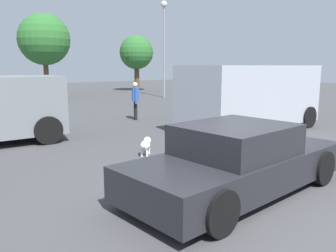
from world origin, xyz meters
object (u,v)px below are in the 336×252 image
(van_white, at_px, (251,95))
(light_post_mid, at_px, (164,33))
(sedan_foreground, at_px, (237,161))
(pedestrian, at_px, (135,98))
(dog, at_px, (146,145))

(van_white, relative_size, light_post_mid, 0.80)
(sedan_foreground, height_order, light_post_mid, light_post_mid)
(sedan_foreground, relative_size, pedestrian, 2.91)
(van_white, height_order, pedestrian, van_white)
(dog, distance_m, pedestrian, 5.77)
(sedan_foreground, bearing_deg, light_post_mid, 52.64)
(dog, bearing_deg, van_white, -36.91)
(sedan_foreground, xyz_separation_m, light_post_mid, (10.09, 15.46, 3.83))
(sedan_foreground, distance_m, van_white, 6.22)
(light_post_mid, bearing_deg, sedan_foreground, -123.13)
(van_white, bearing_deg, light_post_mid, -114.10)
(sedan_foreground, bearing_deg, van_white, 32.88)
(dog, bearing_deg, pedestrian, 15.69)
(dog, height_order, light_post_mid, light_post_mid)
(van_white, height_order, light_post_mid, light_post_mid)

